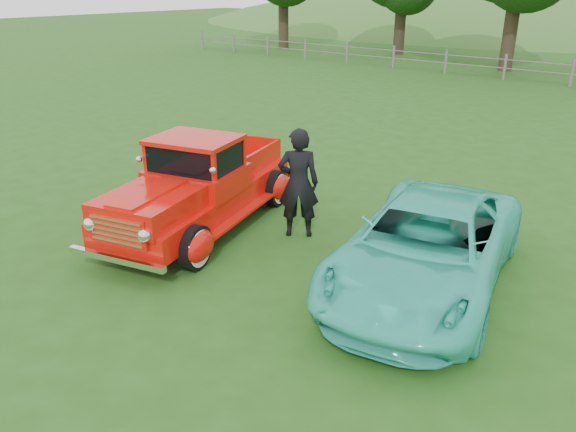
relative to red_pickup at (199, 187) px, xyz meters
The scene contains 5 objects.
ground 1.76m from the red_pickup, 33.89° to the right, with size 140.00×140.00×0.00m, color #234E14.
fence_line 21.16m from the red_pickup, 86.46° to the left, with size 48.00×0.12×1.20m.
red_pickup is the anchor object (origin of this frame).
teal_sedan 4.42m from the red_pickup, ahead, with size 2.24×4.87×1.35m, color #32CBB0.
man 1.91m from the red_pickup, 27.31° to the left, with size 0.74×0.49×2.04m, color black.
Camera 1 is at (6.26, -5.78, 4.38)m, focal length 35.00 mm.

